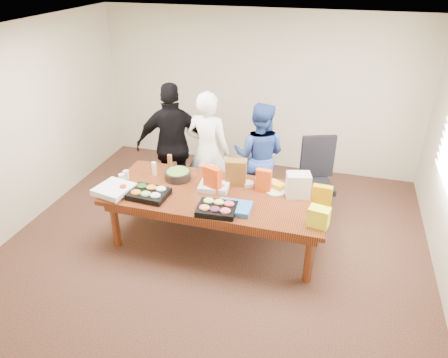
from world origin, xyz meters
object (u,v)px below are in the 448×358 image
(office_chair, at_px, (314,183))
(sheet_cake, at_px, (214,187))
(salad_bowl, at_px, (178,175))
(conference_table, at_px, (217,218))
(person_center, at_px, (208,151))
(person_right, at_px, (259,156))

(office_chair, bearing_deg, sheet_cake, -165.46)
(office_chair, distance_m, salad_bowl, 1.93)
(office_chair, bearing_deg, conference_table, -160.97)
(office_chair, xyz_separation_m, sheet_cake, (-1.22, -0.86, 0.21))
(person_center, distance_m, person_right, 0.76)
(conference_table, relative_size, office_chair, 2.44)
(sheet_cake, height_order, salad_bowl, salad_bowl)
(person_right, distance_m, salad_bowl, 1.29)
(conference_table, xyz_separation_m, person_center, (-0.40, 0.87, 0.53))
(office_chair, distance_m, person_center, 1.59)
(person_right, bearing_deg, conference_table, 74.52)
(conference_table, height_order, office_chair, office_chair)
(conference_table, bearing_deg, person_right, 74.27)
(conference_table, distance_m, office_chair, 1.51)
(person_center, relative_size, person_right, 1.11)
(person_right, xyz_separation_m, salad_bowl, (-0.93, -0.89, -0.00))
(person_center, distance_m, salad_bowl, 0.68)
(conference_table, xyz_separation_m, office_chair, (1.15, 0.95, 0.20))
(conference_table, distance_m, salad_bowl, 0.79)
(office_chair, height_order, sheet_cake, office_chair)
(sheet_cake, xyz_separation_m, salad_bowl, (-0.55, 0.13, 0.02))
(sheet_cake, bearing_deg, person_right, 65.17)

